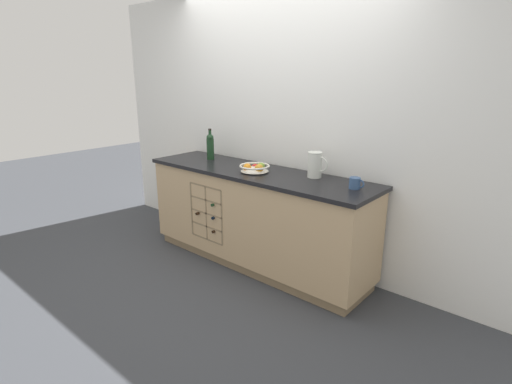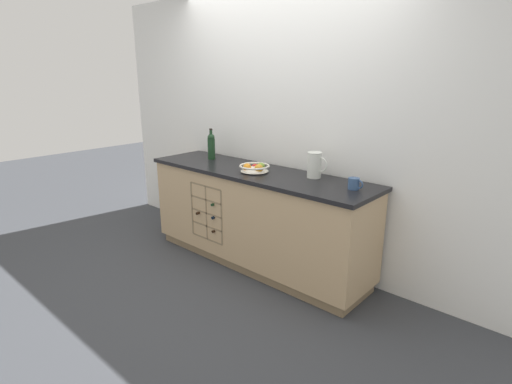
% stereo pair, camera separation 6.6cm
% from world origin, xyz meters
% --- Properties ---
extents(ground_plane, '(14.00, 14.00, 0.00)m').
position_xyz_m(ground_plane, '(0.00, 0.00, 0.00)').
color(ground_plane, '#383A3F').
extents(back_wall, '(4.66, 0.06, 2.55)m').
position_xyz_m(back_wall, '(0.00, 0.36, 1.27)').
color(back_wall, white).
rests_on(back_wall, ground_plane).
extents(kitchen_island, '(2.30, 0.63, 0.91)m').
position_xyz_m(kitchen_island, '(-0.00, -0.00, 0.46)').
color(kitchen_island, '#8B7354').
rests_on(kitchen_island, ground_plane).
extents(fruit_bowl, '(0.27, 0.27, 0.08)m').
position_xyz_m(fruit_bowl, '(0.03, -0.05, 0.96)').
color(fruit_bowl, silver).
rests_on(fruit_bowl, kitchen_island).
extents(white_pitcher, '(0.19, 0.12, 0.22)m').
position_xyz_m(white_pitcher, '(0.53, 0.15, 1.03)').
color(white_pitcher, silver).
rests_on(white_pitcher, kitchen_island).
extents(ceramic_mug, '(0.12, 0.09, 0.09)m').
position_xyz_m(ceramic_mug, '(0.95, 0.05, 0.96)').
color(ceramic_mug, '#385684').
rests_on(ceramic_mug, kitchen_island).
extents(standing_wine_bottle, '(0.08, 0.08, 0.31)m').
position_xyz_m(standing_wine_bottle, '(-0.68, 0.08, 1.05)').
color(standing_wine_bottle, '#19381E').
rests_on(standing_wine_bottle, kitchen_island).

